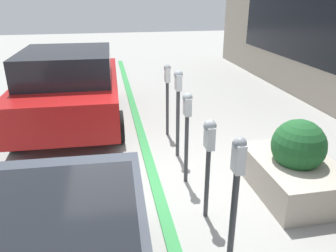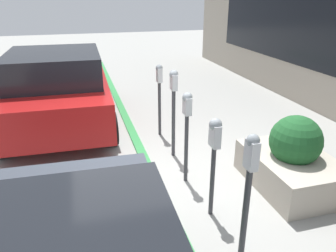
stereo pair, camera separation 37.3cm
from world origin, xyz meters
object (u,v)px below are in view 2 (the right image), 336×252
parking_meter_nearest (249,180)px  parking_meter_middle (187,119)px  parking_meter_second (214,146)px  parking_meter_fourth (174,97)px  planter_box (292,161)px  parked_car_middle (58,89)px  parking_meter_farthest (159,86)px

parking_meter_nearest → parking_meter_middle: parking_meter_nearest is taller
parking_meter_second → parking_meter_middle: size_ratio=0.95×
parking_meter_fourth → planter_box: bearing=-135.4°
parked_car_middle → parking_meter_nearest: bearing=-155.1°
parking_meter_nearest → planter_box: (1.11, -1.37, -0.57)m
parking_meter_second → parking_meter_middle: parking_meter_middle is taller
parking_meter_nearest → parking_meter_farthest: parking_meter_nearest is taller
parking_meter_fourth → parked_car_middle: (1.95, 1.92, -0.26)m
parking_meter_second → parking_meter_farthest: size_ratio=0.93×
parking_meter_second → parking_meter_farthest: 2.67m
parking_meter_farthest → planter_box: 2.80m
parking_meter_nearest → parking_meter_middle: 1.66m
parking_meter_second → parked_car_middle: 4.15m
parked_car_middle → planter_box: bearing=-134.0°
parking_meter_fourth → parked_car_middle: 2.75m
parking_meter_nearest → parking_meter_middle: bearing=2.7°
parking_meter_nearest → parking_meter_fourth: size_ratio=0.96×
parking_meter_nearest → parking_meter_second: size_ratio=1.10×
parking_meter_middle → parking_meter_farthest: (1.81, -0.06, -0.01)m
parking_meter_second → parked_car_middle: bearing=27.6°
parking_meter_middle → parking_meter_nearest: bearing=-177.3°
parking_meter_middle → planter_box: (-0.55, -1.45, -0.60)m
parking_meter_nearest → parking_meter_fourth: 2.52m
parking_meter_fourth → planter_box: (-1.41, -1.39, -0.67)m
parking_meter_fourth → planter_box: size_ratio=1.02×
parking_meter_nearest → parking_meter_second: (0.80, 0.02, 0.01)m
parking_meter_fourth → planter_box: parking_meter_fourth is taller
parking_meter_middle → parked_car_middle: parked_car_middle is taller
parking_meter_nearest → parked_car_middle: bearing=23.5°
parking_meter_nearest → parking_meter_farthest: size_ratio=1.03×
parking_meter_middle → parking_meter_farthest: size_ratio=0.98×
planter_box → parked_car_middle: parked_car_middle is taller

